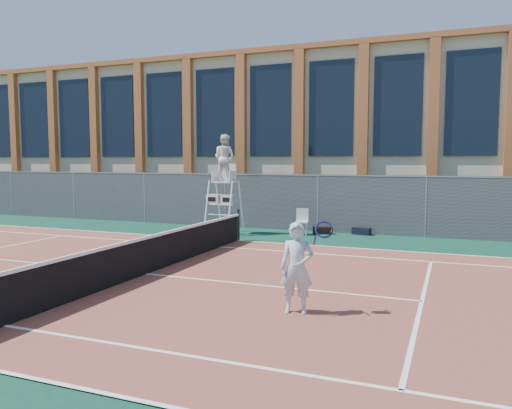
% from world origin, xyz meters
% --- Properties ---
extents(ground, '(120.00, 120.00, 0.00)m').
position_xyz_m(ground, '(0.00, 0.00, 0.00)').
color(ground, '#233814').
extents(apron, '(36.00, 20.00, 0.01)m').
position_xyz_m(apron, '(0.00, 1.00, 0.01)').
color(apron, '#0B3428').
rests_on(apron, ground).
extents(tennis_court, '(23.77, 10.97, 0.02)m').
position_xyz_m(tennis_court, '(0.00, 0.00, 0.02)').
color(tennis_court, brown).
rests_on(tennis_court, apron).
extents(tennis_net, '(0.10, 11.30, 1.10)m').
position_xyz_m(tennis_net, '(0.00, 0.00, 0.54)').
color(tennis_net, black).
rests_on(tennis_net, ground).
extents(fence, '(40.00, 0.06, 2.20)m').
position_xyz_m(fence, '(0.00, 8.80, 1.10)').
color(fence, '#595E60').
rests_on(fence, ground).
extents(hedge, '(40.00, 1.40, 2.20)m').
position_xyz_m(hedge, '(0.00, 10.00, 1.10)').
color(hedge, black).
rests_on(hedge, ground).
extents(building, '(45.00, 10.60, 8.22)m').
position_xyz_m(building, '(0.00, 17.95, 4.15)').
color(building, beige).
rests_on(building, ground).
extents(umpire_chair, '(1.07, 1.64, 3.81)m').
position_xyz_m(umpire_chair, '(-1.20, 7.05, 2.79)').
color(umpire_chair, white).
rests_on(umpire_chair, ground).
extents(plastic_chair, '(0.53, 0.53, 0.98)m').
position_xyz_m(plastic_chair, '(1.64, 7.86, 0.59)').
color(plastic_chair, silver).
rests_on(plastic_chair, apron).
extents(sports_bag_near, '(0.74, 0.49, 0.29)m').
position_xyz_m(sports_bag_near, '(2.31, 8.22, 0.16)').
color(sports_bag_near, black).
rests_on(sports_bag_near, apron).
extents(sports_bag_far, '(0.71, 0.40, 0.27)m').
position_xyz_m(sports_bag_far, '(3.74, 8.60, 0.14)').
color(sports_bag_far, black).
rests_on(sports_bag_far, apron).
extents(tennis_player, '(0.97, 0.69, 1.67)m').
position_xyz_m(tennis_player, '(4.33, -1.62, 0.86)').
color(tennis_player, '#ABC1CD').
rests_on(tennis_player, tennis_court).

